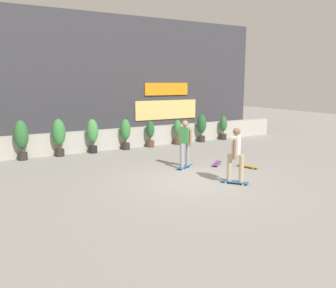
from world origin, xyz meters
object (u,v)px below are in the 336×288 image
object	(u,v)px
potted_plant_8	(223,127)
skater_foreground	(236,153)
potted_plant_7	(202,126)
potted_plant_2	(59,135)
potted_plant_4	(125,132)
potted_plant_6	(177,131)
potted_plant_3	(92,133)
potted_plant_5	(150,133)
skater_far_left	(185,142)
potted_plant_1	(21,137)
skateboard_aside	(248,166)
skateboard_near_camera	(217,163)

from	to	relation	value
potted_plant_8	skater_foreground	world-z (taller)	skater_foreground
potted_plant_7	potted_plant_2	bearing A→B (deg)	180.00
potted_plant_4	potted_plant_6	bearing A→B (deg)	0.00
potted_plant_3	potted_plant_5	world-z (taller)	potted_plant_3
potted_plant_3	potted_plant_6	size ratio (longest dim) A/B	1.21
potted_plant_6	skater_foreground	size ratio (longest dim) A/B	0.71
potted_plant_3	potted_plant_6	world-z (taller)	potted_plant_3
potted_plant_2	skater_far_left	world-z (taller)	skater_far_left
potted_plant_2	skater_foreground	world-z (taller)	skater_foreground
potted_plant_1	potted_plant_4	distance (m)	4.33
potted_plant_3	potted_plant_4	size ratio (longest dim) A/B	1.06
potted_plant_5	potted_plant_8	world-z (taller)	potted_plant_8
potted_plant_3	skateboard_aside	xyz separation A→B (m)	(4.01, -5.25, -0.78)
skater_far_left	potted_plant_7	bearing A→B (deg)	49.13
potted_plant_1	skateboard_aside	distance (m)	8.65
potted_plant_6	potted_plant_7	distance (m)	1.43
potted_plant_1	skater_far_left	size ratio (longest dim) A/B	0.92
potted_plant_5	skateboard_aside	size ratio (longest dim) A/B	1.50
potted_plant_3	skateboard_aside	world-z (taller)	potted_plant_3
potted_plant_2	potted_plant_3	bearing A→B (deg)	0.00
potted_plant_8	skater_far_left	world-z (taller)	skater_far_left
potted_plant_6	potted_plant_1	bearing A→B (deg)	180.00
skater_foreground	skateboard_aside	size ratio (longest dim) A/B	2.06
potted_plant_4	potted_plant_8	xyz separation A→B (m)	(5.53, 0.00, -0.11)
skateboard_near_camera	skateboard_aside	world-z (taller)	same
potted_plant_4	potted_plant_2	bearing A→B (deg)	180.00
potted_plant_2	skater_far_left	distance (m)	5.41
potted_plant_4	potted_plant_6	xyz separation A→B (m)	(2.71, 0.00, -0.14)
potted_plant_2	skateboard_near_camera	world-z (taller)	potted_plant_2
potted_plant_3	potted_plant_5	distance (m)	2.76
potted_plant_3	potted_plant_2	bearing A→B (deg)	180.00
potted_plant_2	potted_plant_4	xyz separation A→B (m)	(2.91, 0.00, -0.12)
potted_plant_3	skater_foreground	world-z (taller)	skater_foreground
potted_plant_7	skater_far_left	size ratio (longest dim) A/B	0.83
potted_plant_1	potted_plant_5	bearing A→B (deg)	0.00
potted_plant_5	potted_plant_7	distance (m)	2.90
potted_plant_7	skateboard_near_camera	size ratio (longest dim) A/B	1.92
potted_plant_4	skateboard_aside	distance (m)	5.86
potted_plant_8	potted_plant_4	bearing A→B (deg)	-180.00
potted_plant_5	potted_plant_8	bearing A→B (deg)	0.00
potted_plant_1	potted_plant_6	world-z (taller)	potted_plant_1
skater_foreground	skateboard_near_camera	size ratio (longest dim) A/B	2.32
potted_plant_3	potted_plant_4	distance (m)	1.51
potted_plant_1	skateboard_aside	size ratio (longest dim) A/B	1.90
potted_plant_6	skateboard_near_camera	size ratio (longest dim) A/B	1.65
potted_plant_2	potted_plant_3	xyz separation A→B (m)	(1.40, 0.00, -0.06)
potted_plant_5	potted_plant_7	size ratio (longest dim) A/B	0.88
potted_plant_6	potted_plant_8	distance (m)	2.81
skateboard_aside	potted_plant_7	bearing A→B (deg)	72.67
potted_plant_3	skateboard_aside	bearing A→B (deg)	-52.61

